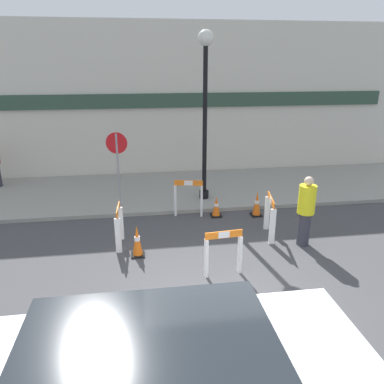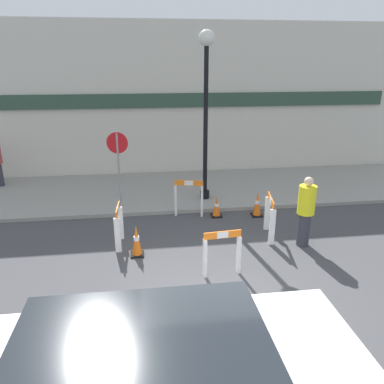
{
  "view_description": "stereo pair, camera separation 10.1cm",
  "coord_description": "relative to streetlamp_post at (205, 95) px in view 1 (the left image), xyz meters",
  "views": [
    {
      "loc": [
        -1.22,
        -5.38,
        4.18
      ],
      "look_at": [
        0.07,
        3.52,
        1.0
      ],
      "focal_mm": 35.0,
      "sensor_mm": 36.0,
      "label": 1
    },
    {
      "loc": [
        -1.12,
        -5.39,
        4.18
      ],
      "look_at": [
        0.07,
        3.52,
        1.0
      ],
      "focal_mm": 35.0,
      "sensor_mm": 36.0,
      "label": 2
    }
  ],
  "objects": [
    {
      "name": "barricade_0",
      "position": [
        -0.35,
        -4.22,
        -2.73
      ],
      "size": [
        0.79,
        0.2,
        0.97
      ],
      "rotation": [
        0.0,
        0.0,
        6.38
      ],
      "color": "white",
      "rests_on": "ground_plane"
    },
    {
      "name": "traffic_cone_2",
      "position": [
        -2.08,
        -3.19,
        -2.89
      ],
      "size": [
        0.3,
        0.3,
        0.74
      ],
      "color": "black",
      "rests_on": "ground_plane"
    },
    {
      "name": "streetlamp_post",
      "position": [
        0.0,
        0.0,
        0.0
      ],
      "size": [
        0.44,
        0.44,
        4.86
      ],
      "color": "black",
      "rests_on": "sidewalk_slab"
    },
    {
      "name": "traffic_cone_1",
      "position": [
        0.13,
        -1.23,
        -2.96
      ],
      "size": [
        0.3,
        0.3,
        0.59
      ],
      "color": "black",
      "rests_on": "ground_plane"
    },
    {
      "name": "sidewalk_slab",
      "position": [
        -0.72,
        1.04,
        -3.19
      ],
      "size": [
        18.0,
        3.92,
        0.11
      ],
      "color": "gray",
      "rests_on": "ground_plane"
    },
    {
      "name": "stop_sign",
      "position": [
        -2.55,
        -0.4,
        -1.66
      ],
      "size": [
        0.59,
        0.13,
        2.2
      ],
      "rotation": [
        0.0,
        0.0,
        2.96
      ],
      "color": "gray",
      "rests_on": "sidewalk_slab"
    },
    {
      "name": "storefront_facade",
      "position": [
        -0.72,
        3.08,
        -0.5
      ],
      "size": [
        18.0,
        0.22,
        5.5
      ],
      "color": "beige",
      "rests_on": "ground_plane"
    },
    {
      "name": "traffic_cone_0",
      "position": [
        1.28,
        -1.34,
        -2.9
      ],
      "size": [
        0.3,
        0.3,
        0.72
      ],
      "color": "black",
      "rests_on": "ground_plane"
    },
    {
      "name": "barricade_3",
      "position": [
        -2.49,
        -2.64,
        -2.72
      ],
      "size": [
        0.17,
        0.74,
        0.99
      ],
      "rotation": [
        0.0,
        0.0,
        10.95
      ],
      "color": "white",
      "rests_on": "ground_plane"
    },
    {
      "name": "ground_plane",
      "position": [
        -0.72,
        -5.42,
        -3.25
      ],
      "size": [
        60.0,
        60.0,
        0.0
      ],
      "primitive_type": "plane",
      "color": "#424244"
    },
    {
      "name": "barricade_2",
      "position": [
        -0.63,
        -1.07,
        -2.69
      ],
      "size": [
        0.8,
        0.29,
        1.05
      ],
      "rotation": [
        0.0,
        0.0,
        9.22
      ],
      "color": "white",
      "rests_on": "ground_plane"
    },
    {
      "name": "person_worker",
      "position": [
        1.84,
        -3.2,
        -2.35
      ],
      "size": [
        0.5,
        0.5,
        1.7
      ],
      "rotation": [
        0.0,
        0.0,
        2.83
      ],
      "color": "#33333D",
      "rests_on": "ground_plane"
    },
    {
      "name": "barricade_1",
      "position": [
        1.18,
        -2.66,
        -2.68
      ],
      "size": [
        0.29,
        0.9,
        1.05
      ],
      "rotation": [
        0.0,
        0.0,
        7.67
      ],
      "color": "white",
      "rests_on": "ground_plane"
    }
  ]
}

